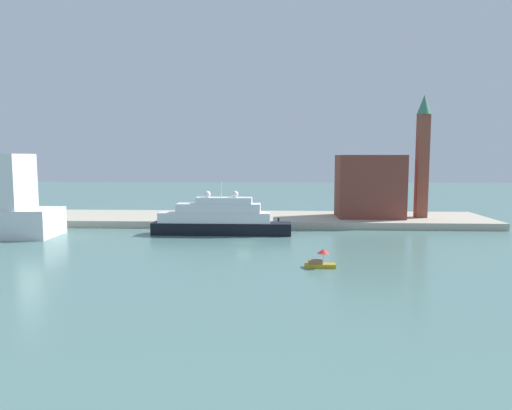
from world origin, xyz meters
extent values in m
plane|color=slate|center=(0.00, 0.00, 0.00)|extent=(400.00, 400.00, 0.00)
cube|color=#B7AD99|center=(0.00, 26.74, 0.77)|extent=(110.00, 21.47, 1.53)
cube|color=black|center=(-5.17, 8.87, 1.22)|extent=(27.91, 4.31, 2.44)
cube|color=white|center=(-6.57, 8.87, 3.46)|extent=(22.33, 3.97, 2.04)
cube|color=white|center=(-5.73, 8.87, 5.37)|extent=(16.75, 3.62, 1.79)
cube|color=white|center=(-4.61, 8.87, 6.89)|extent=(11.17, 3.28, 1.25)
cylinder|color=silver|center=(-5.17, 8.87, 9.06)|extent=(0.16, 0.16, 3.08)
sphere|color=white|center=(-2.38, 8.87, 8.17)|extent=(1.30, 1.30, 1.30)
sphere|color=white|center=(-7.96, 8.87, 8.17)|extent=(1.30, 1.30, 1.30)
cube|color=#B7991E|center=(12.21, -18.41, 0.29)|extent=(4.37, 1.47, 0.57)
cube|color=#8C6647|center=(11.55, -18.41, 0.85)|extent=(1.92, 1.18, 0.56)
cylinder|color=#B2B2B2|center=(12.64, -18.41, 1.31)|extent=(0.06, 0.06, 1.48)
cone|color=red|center=(12.64, -18.41, 2.36)|extent=(1.76, 1.76, 0.62)
cube|color=brown|center=(27.44, 26.05, 8.77)|extent=(14.91, 10.79, 14.47)
cube|color=brown|center=(39.39, 26.08, 13.37)|extent=(2.53, 2.53, 23.67)
cone|color=#387A5B|center=(39.39, 26.08, 27.41)|extent=(3.29, 3.29, 4.41)
cube|color=#1E4C99|center=(-14.21, 22.32, 1.97)|extent=(4.45, 1.86, 0.87)
cube|color=#262D33|center=(-14.43, 22.32, 2.65)|extent=(2.67, 1.67, 0.50)
cylinder|color=#4C4C4C|center=(-10.57, 18.63, 2.31)|extent=(0.36, 0.36, 1.56)
sphere|color=tan|center=(-10.57, 18.63, 3.21)|extent=(0.24, 0.24, 0.24)
cylinder|color=black|center=(6.29, 17.79, 1.89)|extent=(0.43, 0.43, 0.71)
camera|label=1|loc=(6.27, -83.15, 15.63)|focal=32.58mm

